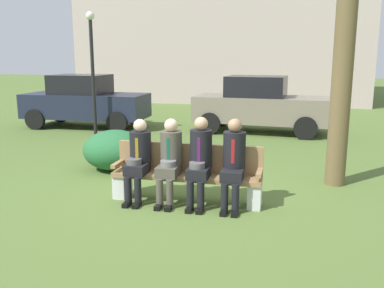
% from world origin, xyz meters
% --- Properties ---
extents(ground_plane, '(80.00, 80.00, 0.00)m').
position_xyz_m(ground_plane, '(0.00, 0.00, 0.00)').
color(ground_plane, '#526B30').
extents(park_bench, '(2.36, 0.44, 0.90)m').
position_xyz_m(park_bench, '(0.15, -0.16, 0.44)').
color(park_bench, '#99754C').
rests_on(park_bench, ground).
extents(seated_man_leftmost, '(0.34, 0.72, 1.29)m').
position_xyz_m(seated_man_leftmost, '(-0.60, -0.29, 0.72)').
color(seated_man_leftmost, black).
rests_on(seated_man_leftmost, ground).
extents(seated_man_centerleft, '(0.34, 0.72, 1.32)m').
position_xyz_m(seated_man_centerleft, '(-0.09, -0.29, 0.73)').
color(seated_man_centerleft, '#4C473D').
rests_on(seated_man_centerleft, ground).
extents(seated_man_centerright, '(0.34, 0.72, 1.36)m').
position_xyz_m(seated_man_centerright, '(0.39, -0.29, 0.75)').
color(seated_man_centerright, black).
rests_on(seated_man_centerright, ground).
extents(seated_man_rightmost, '(0.34, 0.72, 1.35)m').
position_xyz_m(seated_man_rightmost, '(0.90, -0.28, 0.75)').
color(seated_man_rightmost, black).
rests_on(seated_man_rightmost, ground).
extents(shrub_near_bench, '(1.30, 1.19, 0.81)m').
position_xyz_m(shrub_near_bench, '(-1.71, 1.31, 0.40)').
color(shrub_near_bench, '#266336').
rests_on(shrub_near_bench, ground).
extents(parked_car_near, '(3.93, 1.76, 1.68)m').
position_xyz_m(parked_car_near, '(-4.75, 5.93, 0.84)').
color(parked_car_near, '#1E2338').
rests_on(parked_car_near, ground).
extents(parked_car_far, '(4.01, 1.96, 1.68)m').
position_xyz_m(parked_car_far, '(0.79, 6.29, 0.84)').
color(parked_car_far, slate).
rests_on(parked_car_far, ground).
extents(street_lamp, '(0.24, 0.24, 3.48)m').
position_xyz_m(street_lamp, '(-3.87, 4.81, 2.14)').
color(street_lamp, black).
rests_on(street_lamp, ground).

